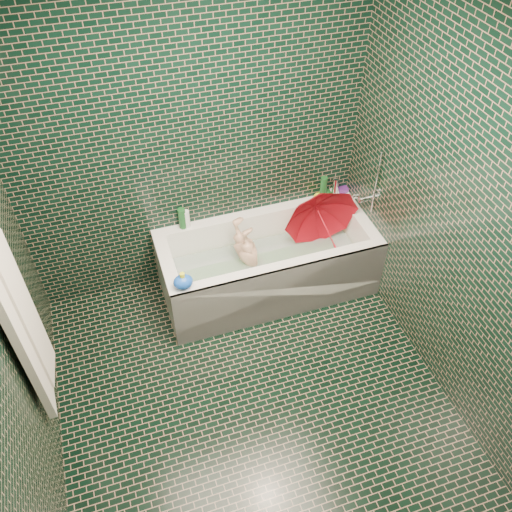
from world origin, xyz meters
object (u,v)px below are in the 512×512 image
object	(u,v)px
child	(251,260)
bath_toy	(183,282)
bathtub	(268,270)
rubber_duck	(320,196)
umbrella	(326,228)

from	to	relation	value
child	bath_toy	xyz separation A→B (m)	(-0.61, -0.35, 0.30)
bathtub	rubber_duck	size ratio (longest dim) A/B	12.85
child	bath_toy	distance (m)	0.76
rubber_duck	bath_toy	xyz separation A→B (m)	(-1.30, -0.62, 0.01)
bathtub	child	size ratio (longest dim) A/B	2.15
child	bathtub	bearing A→B (deg)	59.62
umbrella	child	bearing A→B (deg)	179.00
umbrella	bathtub	bearing A→B (deg)	-176.87
bathtub	rubber_duck	distance (m)	0.76
child	rubber_duck	xyz separation A→B (m)	(0.70, 0.27, 0.29)
umbrella	rubber_duck	world-z (taller)	umbrella
child	rubber_duck	world-z (taller)	rubber_duck
child	rubber_duck	bearing A→B (deg)	103.06
umbrella	rubber_duck	xyz separation A→B (m)	(0.10, 0.36, 0.03)
bath_toy	umbrella	bearing A→B (deg)	31.83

